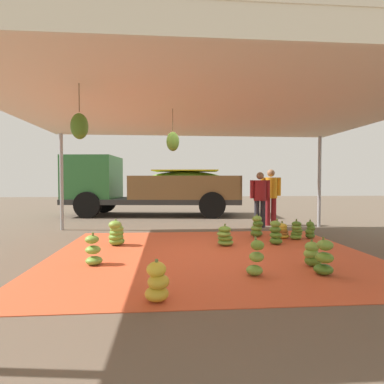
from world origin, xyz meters
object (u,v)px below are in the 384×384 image
object	(u,v)px
worker_1	(271,193)
banana_bunch_9	(282,231)
banana_bunch_3	(276,233)
banana_bunch_10	(225,237)
banana_bunch_4	(157,283)
banana_bunch_11	(310,231)
banana_bunch_7	(116,234)
banana_bunch_6	(257,227)
worker_0	(260,195)
banana_bunch_2	(256,259)
banana_bunch_1	(93,251)
cargo_truck_main	(147,186)
banana_bunch_5	(324,259)
banana_bunch_8	(297,231)
banana_bunch_0	(312,255)

from	to	relation	value
worker_1	banana_bunch_9	bearing A→B (deg)	-102.01
banana_bunch_3	banana_bunch_10	size ratio (longest dim) A/B	1.19
banana_bunch_4	banana_bunch_11	xyz separation A→B (m)	(3.55, 3.67, -0.02)
banana_bunch_7	banana_bunch_6	bearing A→B (deg)	13.55
banana_bunch_6	worker_0	size ratio (longest dim) A/B	0.34
banana_bunch_2	banana_bunch_4	xyz separation A→B (m)	(-1.41, -0.90, -0.03)
banana_bunch_4	worker_1	bearing A→B (deg)	60.83
banana_bunch_10	worker_0	bearing A→B (deg)	59.18
banana_bunch_1	cargo_truck_main	xyz separation A→B (m)	(0.41, 7.67, 0.98)
banana_bunch_9	cargo_truck_main	size ratio (longest dim) A/B	0.06
cargo_truck_main	banana_bunch_1	bearing A→B (deg)	-93.08
banana_bunch_5	banana_bunch_6	world-z (taller)	banana_bunch_5
banana_bunch_8	banana_bunch_10	world-z (taller)	banana_bunch_8
banana_bunch_3	banana_bunch_11	bearing A→B (deg)	28.90
banana_bunch_4	banana_bunch_10	size ratio (longest dim) A/B	1.03
banana_bunch_0	banana_bunch_9	world-z (taller)	banana_bunch_0
banana_bunch_5	banana_bunch_8	distance (m)	2.85
cargo_truck_main	banana_bunch_0	bearing A→B (deg)	-68.68
banana_bunch_7	banana_bunch_9	world-z (taller)	banana_bunch_7
banana_bunch_2	banana_bunch_0	bearing A→B (deg)	20.73
banana_bunch_0	banana_bunch_7	size ratio (longest dim) A/B	0.76
banana_bunch_1	banana_bunch_8	bearing A→B (deg)	23.91
banana_bunch_8	worker_1	bearing A→B (deg)	85.24
banana_bunch_6	banana_bunch_10	size ratio (longest dim) A/B	1.18
banana_bunch_4	worker_0	distance (m)	6.35
cargo_truck_main	banana_bunch_9	bearing A→B (deg)	-57.65
banana_bunch_7	banana_bunch_8	size ratio (longest dim) A/B	1.15
banana_bunch_0	banana_bunch_11	xyz separation A→B (m)	(1.09, 2.37, 0.01)
banana_bunch_8	worker_1	size ratio (longest dim) A/B	0.28
banana_bunch_0	banana_bunch_2	size ratio (longest dim) A/B	0.76
banana_bunch_0	banana_bunch_8	distance (m)	2.39
banana_bunch_2	banana_bunch_6	xyz separation A→B (m)	(0.94, 3.14, 0.01)
cargo_truck_main	banana_bunch_8	bearing A→B (deg)	-56.31
banana_bunch_3	banana_bunch_7	distance (m)	3.46
banana_bunch_9	banana_bunch_11	distance (m)	0.67
banana_bunch_0	banana_bunch_5	world-z (taller)	banana_bunch_5
banana_bunch_6	banana_bunch_7	size ratio (longest dim) A/B	0.99
banana_bunch_6	banana_bunch_11	xyz separation A→B (m)	(1.20, -0.38, -0.05)
banana_bunch_3	worker_1	size ratio (longest dim) A/B	0.32
banana_bunch_5	banana_bunch_6	bearing A→B (deg)	91.09
banana_bunch_3	worker_1	bearing A→B (deg)	73.27
banana_bunch_2	banana_bunch_6	size ratio (longest dim) A/B	1.00
banana_bunch_0	banana_bunch_9	xyz separation A→B (m)	(0.42, 2.43, -0.01)
banana_bunch_10	banana_bunch_2	bearing A→B (deg)	-88.23
banana_bunch_10	cargo_truck_main	xyz separation A→B (m)	(-2.04, 6.35, 1.01)
banana_bunch_7	banana_bunch_11	world-z (taller)	banana_bunch_7
banana_bunch_0	banana_bunch_3	distance (m)	1.78
banana_bunch_4	cargo_truck_main	distance (m)	9.43
cargo_truck_main	worker_0	distance (m)	5.20
banana_bunch_4	banana_bunch_1	bearing A→B (deg)	123.22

